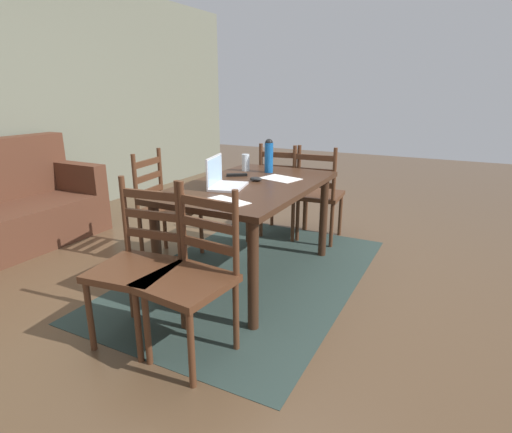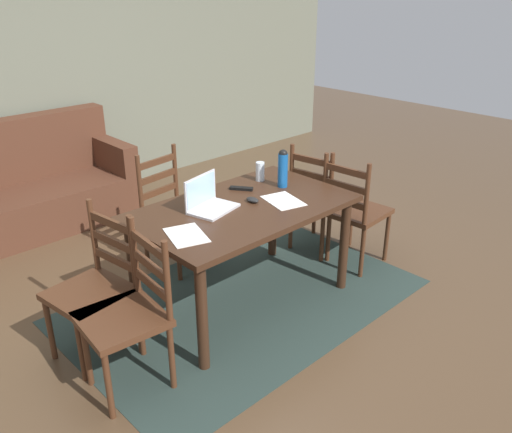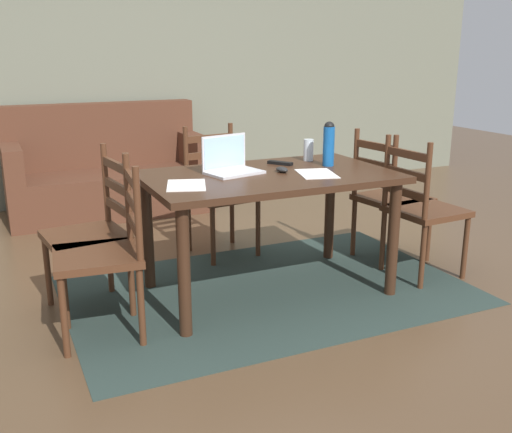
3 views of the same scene
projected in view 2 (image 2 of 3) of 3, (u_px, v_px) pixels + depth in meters
ground_plane at (244, 301)px, 3.95m from camera, size 14.00×14.00×0.00m
area_rug at (244, 300)px, 3.95m from camera, size 2.49×1.63×0.01m
wall_back at (48, 70)px, 5.27m from camera, size 8.00×0.12×2.70m
dining_table at (243, 219)px, 3.68m from camera, size 1.51×0.91×0.76m
chair_right_far at (320, 199)px, 4.54m from camera, size 0.50×0.50×0.95m
chair_left_near at (128, 315)px, 2.98m from camera, size 0.48×0.48×0.95m
chair_right_near at (354, 212)px, 4.30m from camera, size 0.47×0.47×0.95m
chair_far_head at (174, 211)px, 4.30m from camera, size 0.50×0.50×0.95m
chair_left_far at (95, 289)px, 3.23m from camera, size 0.49×0.49×0.95m
couch at (31, 190)px, 5.02m from camera, size 1.80×0.80×1.00m
laptop at (208, 201)px, 3.56m from camera, size 0.36×0.29×0.23m
water_bottle at (283, 168)px, 3.91m from camera, size 0.07×0.07×0.29m
drinking_glass at (260, 171)px, 4.06m from camera, size 0.07×0.07×0.15m
computer_mouse at (252, 200)px, 3.69m from camera, size 0.07×0.11×0.03m
tv_remote at (241, 188)px, 3.91m from camera, size 0.13×0.16×0.02m
paper_stack_left at (186, 235)px, 3.21m from camera, size 0.29×0.35×0.00m
paper_stack_right at (283, 201)px, 3.71m from camera, size 0.28×0.34×0.00m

